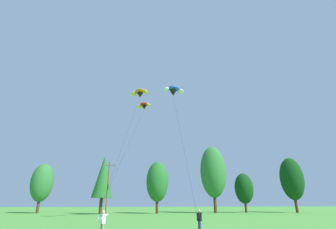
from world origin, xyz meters
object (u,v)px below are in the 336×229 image
object	(u,v)px
kite_flyer_mid	(199,219)
parafoil_kite_far_red_yellow	(144,106)
parafoil_kite_mid_blue_white	(173,91)
kite_flyer_near	(103,221)
parafoil_kite_high_orange	(140,93)
utility_pole	(108,186)

from	to	relation	value
kite_flyer_mid	parafoil_kite_far_red_yellow	xyz separation A→B (m)	(-4.22, 16.60, 16.03)
parafoil_kite_mid_blue_white	parafoil_kite_far_red_yellow	size ratio (longest dim) A/B	1.03
kite_flyer_near	parafoil_kite_high_orange	distance (m)	22.43
parafoil_kite_high_orange	kite_flyer_mid	bearing A→B (deg)	-69.58
kite_flyer_mid	parafoil_kite_far_red_yellow	bearing A→B (deg)	104.25
parafoil_kite_far_red_yellow	kite_flyer_near	bearing A→B (deg)	-99.60
kite_flyer_mid	kite_flyer_near	bearing A→B (deg)	-169.85
parafoil_kite_high_orange	parafoil_kite_mid_blue_white	size ratio (longest dim) A/B	0.86
parafoil_kite_mid_blue_white	kite_flyer_mid	bearing A→B (deg)	-92.32
kite_flyer_near	parafoil_kite_high_orange	xyz separation A→B (m)	(2.24, 14.73, 16.77)
parafoil_kite_high_orange	parafoil_kite_far_red_yellow	bearing A→B (deg)	76.09
kite_flyer_mid	parafoil_kite_high_orange	world-z (taller)	parafoil_kite_high_orange
parafoil_kite_high_orange	parafoil_kite_far_red_yellow	world-z (taller)	parafoil_kite_high_orange
utility_pole	kite_flyer_near	bearing A→B (deg)	-84.37
utility_pole	parafoil_kite_mid_blue_white	size ratio (longest dim) A/B	0.48
parafoil_kite_mid_blue_white	parafoil_kite_far_red_yellow	world-z (taller)	parafoil_kite_mid_blue_white
utility_pole	parafoil_kite_high_orange	xyz separation A→B (m)	(5.07, -13.98, 12.80)
kite_flyer_mid	parafoil_kite_high_orange	distance (m)	22.07
kite_flyer_near	kite_flyer_mid	world-z (taller)	same
utility_pole	parafoil_kite_mid_blue_white	xyz separation A→B (m)	(10.74, -10.81, 15.10)
kite_flyer_near	parafoil_kite_far_red_yellow	world-z (taller)	parafoil_kite_far_red_yellow
parafoil_kite_high_orange	parafoil_kite_mid_blue_white	bearing A→B (deg)	29.15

